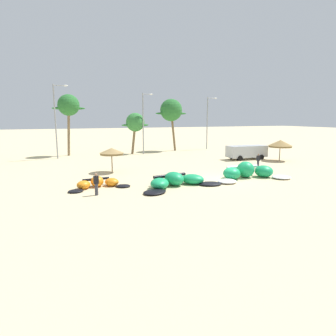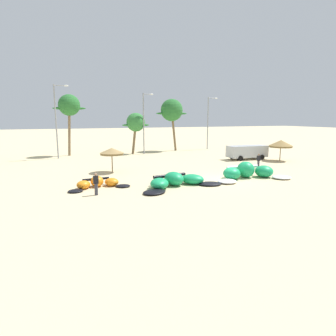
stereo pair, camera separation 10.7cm
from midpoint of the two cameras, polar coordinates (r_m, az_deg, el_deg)
name	(u,v)px [view 1 (the left image)]	position (r m, az deg, el deg)	size (l,w,h in m)	color
ground_plane	(222,179)	(26.88, 10.40, -2.17)	(260.00, 260.00, 0.00)	beige
kite_far_left	(98,183)	(24.00, -13.72, -2.91)	(5.14, 2.51, 0.88)	black
kite_left	(177,181)	(23.70, 1.55, -2.56)	(7.47, 4.05, 1.12)	black
kite_left_of_center	(248,172)	(27.74, 15.32, -0.77)	(7.71, 3.69, 1.49)	white
beach_umbrella_near_van	(112,151)	(30.02, -11.11, 3.21)	(2.44, 2.44, 2.50)	brown
beach_umbrella_middle	(280,144)	(40.14, 21.12, 4.49)	(2.99, 2.99, 2.68)	brown
parked_van	(246,151)	(40.14, 14.95, 3.20)	(5.41, 2.46, 1.84)	#B2B7BC
person_near_kites	(258,161)	(33.43, 17.20, 1.33)	(0.36, 0.24, 1.62)	#383842
person_by_umbrellas	(96,184)	(21.52, -14.05, -3.08)	(0.36, 0.24, 1.62)	#383842
palm_left	(69,106)	(44.88, -19.01, 11.45)	(4.58, 3.06, 8.82)	#7F6647
palm_left_of_gap	(135,123)	(45.07, -6.52, 8.82)	(4.26, 2.84, 6.24)	brown
palm_center_left	(171,111)	(48.77, 0.56, 11.22)	(5.46, 3.64, 8.55)	brown
lamppost_west_center	(56,118)	(42.08, -21.13, 9.18)	(1.94, 0.24, 9.86)	gray
lamppost_east_center	(144,120)	(44.35, -4.83, 9.28)	(1.68, 0.24, 9.12)	gray
lamppost_east	(208,120)	(51.81, 7.81, 9.27)	(1.93, 0.24, 8.99)	gray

